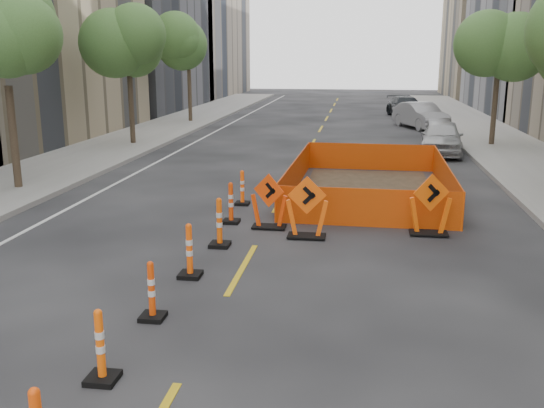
% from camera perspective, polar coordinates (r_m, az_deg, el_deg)
% --- Properties ---
extents(ground_plane, '(140.00, 140.00, 0.00)m').
position_cam_1_polar(ground_plane, '(8.84, -7.91, -14.80)').
color(ground_plane, black).
extents(sidewalk_left, '(4.00, 90.00, 0.15)m').
position_cam_1_polar(sidewalk_left, '(22.84, -21.48, 2.45)').
color(sidewalk_left, gray).
rests_on(sidewalk_left, ground).
extents(bld_left_d, '(12.00, 16.00, 14.00)m').
position_cam_1_polar(bld_left_d, '(50.53, -14.79, 16.60)').
color(bld_left_d, '#4C4C51').
rests_on(bld_left_d, ground).
extents(bld_right_e, '(12.00, 14.00, 16.00)m').
position_cam_1_polar(bld_right_e, '(67.76, 21.71, 16.15)').
color(bld_right_e, tan).
rests_on(bld_right_e, ground).
extents(tree_l_b, '(2.80, 2.80, 5.95)m').
position_cam_1_polar(tree_l_b, '(20.44, -23.91, 13.58)').
color(tree_l_b, '#382B1E').
rests_on(tree_l_b, ground).
extents(tree_l_c, '(2.80, 2.80, 5.95)m').
position_cam_1_polar(tree_l_c, '(29.43, -13.40, 14.11)').
color(tree_l_c, '#382B1E').
rests_on(tree_l_c, ground).
extents(tree_l_d, '(2.80, 2.80, 5.95)m').
position_cam_1_polar(tree_l_d, '(38.92, -7.88, 14.21)').
color(tree_l_d, '#382B1E').
rests_on(tree_l_d, ground).
extents(tree_r_c, '(2.80, 2.80, 5.95)m').
position_cam_1_polar(tree_r_c, '(30.06, 20.64, 13.60)').
color(tree_r_c, '#382B1E').
rests_on(tree_r_c, ground).
extents(channelizer_2, '(0.41, 0.41, 1.03)m').
position_cam_1_polar(channelizer_2, '(8.46, -15.86, -12.70)').
color(channelizer_2, '#FF5B0A').
rests_on(channelizer_2, ground).
extents(channelizer_3, '(0.39, 0.39, 1.00)m').
position_cam_1_polar(channelizer_3, '(10.12, -11.27, -7.98)').
color(channelizer_3, '#DE3F09').
rests_on(channelizer_3, ground).
extents(channelizer_4, '(0.43, 0.43, 1.09)m').
position_cam_1_polar(channelizer_4, '(11.85, -7.78, -4.35)').
color(channelizer_4, '#FF520A').
rests_on(channelizer_4, ground).
extents(channelizer_5, '(0.45, 0.45, 1.13)m').
position_cam_1_polar(channelizer_5, '(13.63, -4.97, -1.73)').
color(channelizer_5, '#E85209').
rests_on(channelizer_5, ground).
extents(channelizer_6, '(0.42, 0.42, 1.07)m').
position_cam_1_polar(channelizer_6, '(15.53, -3.89, 0.12)').
color(channelizer_6, '#DF3E09').
rests_on(channelizer_6, ground).
extents(channelizer_7, '(0.40, 0.40, 1.01)m').
position_cam_1_polar(channelizer_7, '(17.44, -2.81, 1.55)').
color(channelizer_7, '#FF530A').
rests_on(channelizer_7, ground).
extents(chevron_sign_left, '(1.07, 0.85, 1.40)m').
position_cam_1_polar(chevron_sign_left, '(14.99, -0.28, 0.27)').
color(chevron_sign_left, '#E23D09').
rests_on(chevron_sign_left, ground).
extents(chevron_sign_center, '(1.05, 0.69, 1.50)m').
position_cam_1_polar(chevron_sign_center, '(14.20, 3.31, -0.31)').
color(chevron_sign_center, '#FF560A').
rests_on(chevron_sign_center, ground).
extents(chevron_sign_right, '(1.15, 0.90, 1.51)m').
position_cam_1_polar(chevron_sign_right, '(14.89, 14.68, -0.06)').
color(chevron_sign_right, '#F2560A').
rests_on(chevron_sign_right, ground).
extents(safety_fence, '(4.82, 8.01, 0.99)m').
position_cam_1_polar(safety_fence, '(19.20, 9.11, 2.51)').
color(safety_fence, '#FF5D0D').
rests_on(safety_fence, ground).
extents(parked_car_near, '(2.18, 4.45, 1.46)m').
position_cam_1_polar(parked_car_near, '(27.41, 15.68, 6.05)').
color(parked_car_near, '#B3B3B5').
rests_on(parked_car_near, ground).
extents(parked_car_mid, '(3.17, 4.84, 1.51)m').
position_cam_1_polar(parked_car_mid, '(36.88, 13.81, 8.09)').
color(parked_car_mid, '#95959A').
rests_on(parked_car_mid, ground).
extents(parked_car_far, '(2.80, 5.10, 1.40)m').
position_cam_1_polar(parked_car_far, '(43.56, 12.48, 8.93)').
color(parked_car_far, black).
rests_on(parked_car_far, ground).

